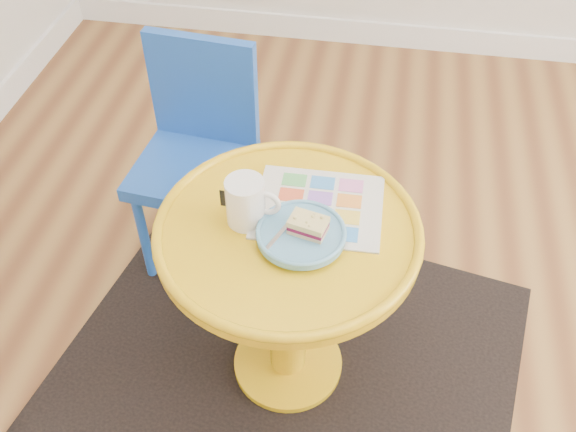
% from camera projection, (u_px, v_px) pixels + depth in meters
% --- Properties ---
extents(floor, '(4.00, 4.00, 0.00)m').
position_uv_depth(floor, '(476.00, 424.00, 1.79)').
color(floor, brown).
rests_on(floor, ground).
extents(room_walls, '(4.00, 4.00, 4.00)m').
position_uv_depth(room_walls, '(216.00, 146.00, 2.56)').
color(room_walls, silver).
rests_on(room_walls, ground).
extents(rug, '(1.49, 1.33, 0.01)m').
position_uv_depth(rug, '(288.00, 364.00, 1.92)').
color(rug, black).
rests_on(rug, ground).
extents(side_table, '(0.63, 0.63, 0.60)m').
position_uv_depth(side_table, '(288.00, 274.00, 1.62)').
color(side_table, gold).
rests_on(side_table, ground).
extents(chair, '(0.37, 0.37, 0.76)m').
position_uv_depth(chair, '(197.00, 145.00, 1.97)').
color(chair, blue).
rests_on(chair, ground).
extents(newspaper, '(0.31, 0.26, 0.01)m').
position_uv_depth(newspaper, '(319.00, 207.00, 1.54)').
color(newspaper, silver).
rests_on(newspaper, side_table).
extents(mug, '(0.13, 0.09, 0.12)m').
position_uv_depth(mug, '(247.00, 201.00, 1.47)').
color(mug, white).
rests_on(mug, side_table).
extents(plate, '(0.21, 0.21, 0.02)m').
position_uv_depth(plate, '(301.00, 234.00, 1.46)').
color(plate, '#5B9BC2').
rests_on(plate, newspaper).
extents(cake_slice, '(0.09, 0.07, 0.04)m').
position_uv_depth(cake_slice, '(308.00, 225.00, 1.44)').
color(cake_slice, '#D3BC8C').
rests_on(cake_slice, plate).
extents(fork, '(0.07, 0.14, 0.00)m').
position_uv_depth(fork, '(285.00, 228.00, 1.46)').
color(fork, silver).
rests_on(fork, plate).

